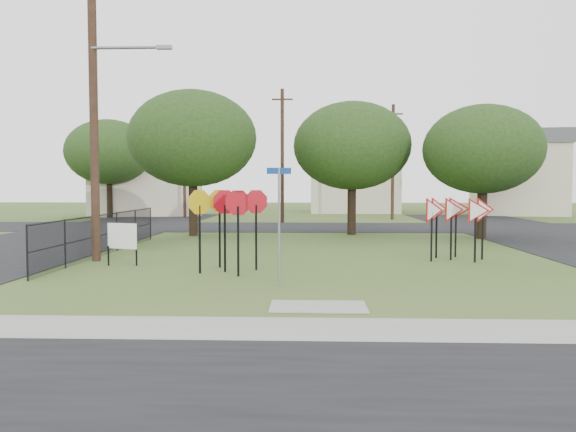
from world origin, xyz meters
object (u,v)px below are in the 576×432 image
(street_name_sign, at_px, (279,218))
(yield_sign_cluster, at_px, (456,212))
(stop_sign_cluster, at_px, (228,210))
(info_board, at_px, (122,237))

(street_name_sign, xyz_separation_m, yield_sign_cluster, (5.71, 5.21, -0.09))
(street_name_sign, bearing_deg, stop_sign_cluster, 125.36)
(street_name_sign, xyz_separation_m, stop_sign_cluster, (-1.62, 2.28, 0.09))
(stop_sign_cluster, xyz_separation_m, info_board, (-3.49, 1.10, -0.90))
(street_name_sign, height_order, info_board, street_name_sign)
(street_name_sign, height_order, yield_sign_cluster, street_name_sign)
(info_board, bearing_deg, street_name_sign, -33.52)
(stop_sign_cluster, height_order, info_board, stop_sign_cluster)
(street_name_sign, distance_m, info_board, 6.19)
(stop_sign_cluster, height_order, yield_sign_cluster, stop_sign_cluster)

